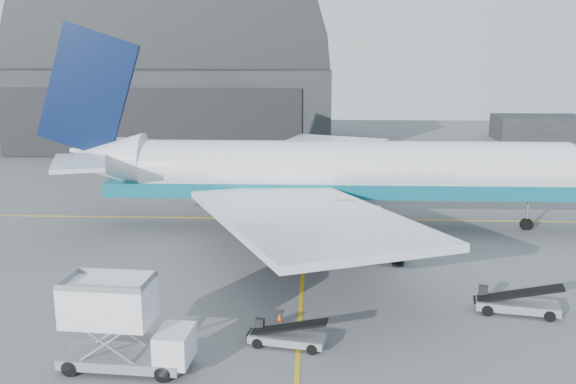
{
  "coord_description": "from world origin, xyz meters",
  "views": [
    {
      "loc": [
        0.72,
        -36.15,
        15.33
      ],
      "look_at": [
        -1.24,
        11.21,
        4.5
      ],
      "focal_mm": 40.0,
      "sensor_mm": 36.0,
      "label": 1
    }
  ],
  "objects_px": {
    "airliner": "(329,172)",
    "catering_truck": "(121,326)",
    "belt_loader_a": "(286,337)",
    "belt_loader_b": "(516,304)",
    "pushback_tug": "(382,254)"
  },
  "relations": [
    {
      "from": "catering_truck",
      "to": "pushback_tug",
      "type": "relative_size",
      "value": 1.72
    },
    {
      "from": "airliner",
      "to": "belt_loader_a",
      "type": "bearing_deg",
      "value": -96.68
    },
    {
      "from": "catering_truck",
      "to": "belt_loader_b",
      "type": "bearing_deg",
      "value": 23.86
    },
    {
      "from": "airliner",
      "to": "catering_truck",
      "type": "height_order",
      "value": "airliner"
    },
    {
      "from": "airliner",
      "to": "belt_loader_b",
      "type": "relative_size",
      "value": 9.76
    },
    {
      "from": "catering_truck",
      "to": "belt_loader_b",
      "type": "relative_size",
      "value": 1.28
    },
    {
      "from": "belt_loader_a",
      "to": "belt_loader_b",
      "type": "xyz_separation_m",
      "value": [
        13.28,
        4.72,
        0.09
      ]
    },
    {
      "from": "catering_truck",
      "to": "belt_loader_a",
      "type": "height_order",
      "value": "catering_truck"
    },
    {
      "from": "airliner",
      "to": "belt_loader_a",
      "type": "distance_m",
      "value": 23.13
    },
    {
      "from": "airliner",
      "to": "catering_truck",
      "type": "distance_m",
      "value": 27.5
    },
    {
      "from": "pushback_tug",
      "to": "belt_loader_a",
      "type": "relative_size",
      "value": 0.88
    },
    {
      "from": "catering_truck",
      "to": "belt_loader_a",
      "type": "relative_size",
      "value": 1.51
    },
    {
      "from": "catering_truck",
      "to": "belt_loader_a",
      "type": "bearing_deg",
      "value": 23.61
    },
    {
      "from": "pushback_tug",
      "to": "belt_loader_a",
      "type": "height_order",
      "value": "belt_loader_a"
    },
    {
      "from": "belt_loader_b",
      "to": "catering_truck",
      "type": "bearing_deg",
      "value": -149.37
    }
  ]
}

